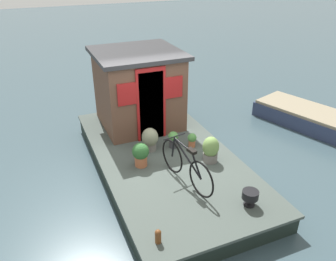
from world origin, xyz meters
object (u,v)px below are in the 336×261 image
Objects in this scene: potted_plant_fern at (211,149)px; potted_plant_lavender at (150,139)px; potted_plant_geranium at (173,139)px; bicycle at (186,166)px; potted_plant_ivy at (141,154)px; charcoal_grill at (250,195)px; houseboat_cabin at (138,88)px; potted_plant_basil at (192,139)px; mooring_bollard at (158,236)px; dinghy_boat at (307,117)px.

potted_plant_lavender is at bearing 47.05° from potted_plant_fern.
potted_plant_geranium is 0.74× the size of potted_plant_lavender.
potted_plant_geranium is (1.36, -0.33, -0.17)m from bicycle.
charcoal_grill is at bearing -145.21° from potted_plant_ivy.
houseboat_cabin is at bearing -18.01° from potted_plant_ivy.
potted_plant_ivy is (-0.30, 1.37, 0.11)m from potted_plant_basil.
charcoal_grill is at bearing -169.83° from potted_plant_geranium.
potted_plant_geranium reaches higher than charcoal_grill.
potted_plant_fern is 2.35× the size of mooring_bollard.
bicycle is 0.52× the size of dinghy_boat.
potted_plant_lavender is 2.87m from mooring_bollard.
potted_plant_lavender is at bearing 7.91° from bicycle.
potted_plant_fern reaches higher than potted_plant_lavender.
charcoal_grill is 1.86m from mooring_bollard.
dinghy_boat is at bearing -55.13° from charcoal_grill.
houseboat_cabin is at bearing -14.93° from mooring_bollard.
potted_plant_geranium is 0.69× the size of potted_plant_fern.
potted_plant_lavender reaches higher than potted_plant_ivy.
dinghy_boat is (-1.17, -4.75, -1.17)m from houseboat_cabin.
charcoal_grill is (-2.43, -0.44, -0.01)m from potted_plant_geranium.
potted_plant_basil is (-0.14, -0.42, -0.04)m from potted_plant_geranium.
potted_plant_lavender is 2.19× the size of mooring_bollard.
potted_plant_fern reaches higher than mooring_bollard.
houseboat_cabin is 1.74m from potted_plant_geranium.
potted_plant_basil is 0.11× the size of dinghy_boat.
potted_plant_ivy is (-0.54, 0.41, 0.01)m from potted_plant_lavender.
charcoal_grill is (-1.07, -0.77, -0.18)m from bicycle.
bicycle is 6.63× the size of mooring_bollard.
potted_plant_basil is (-0.24, -0.96, -0.10)m from potted_plant_lavender.
potted_plant_ivy is 1.51m from potted_plant_fern.
houseboat_cabin reaches higher than potted_plant_basil.
potted_plant_ivy is at bearing 73.81° from potted_plant_fern.
potted_plant_lavender reaches higher than dinghy_boat.
potted_plant_geranium is 1.34× the size of charcoal_grill.
potted_plant_fern is (0.50, -0.83, -0.10)m from bicycle.
potted_plant_basil is at bearing -77.47° from potted_plant_ivy.
potted_plant_basil is 0.74m from potted_plant_fern.
potted_plant_lavender is at bearing 78.82° from potted_plant_geranium.
houseboat_cabin is at bearing 10.57° from charcoal_grill.
bicycle is 1.48m from potted_plant_lavender.
mooring_bollard is at bearing 117.01° from dinghy_boat.
potted_plant_ivy is at bearing 98.51° from dinghy_boat.
potted_plant_ivy reaches higher than dinghy_boat.
potted_plant_fern is at bearing -132.95° from potted_plant_lavender.
potted_plant_ivy reaches higher than potted_plant_geranium.
potted_plant_geranium is 0.55m from potted_plant_lavender.
mooring_bollard is (-0.19, 1.85, -0.08)m from charcoal_grill.
potted_plant_ivy is at bearing 102.53° from potted_plant_basil.
potted_plant_basil is 1.35× the size of mooring_bollard.
houseboat_cabin reaches higher than charcoal_grill.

